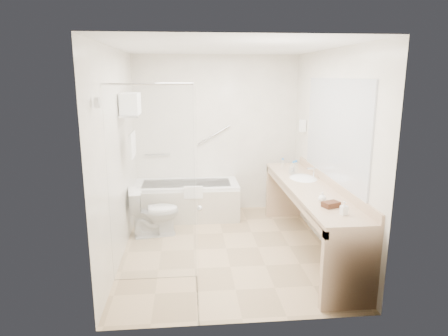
{
  "coord_description": "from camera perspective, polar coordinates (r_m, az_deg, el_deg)",
  "views": [
    {
      "loc": [
        -0.47,
        -4.76,
        2.18
      ],
      "look_at": [
        0.0,
        0.3,
        1.0
      ],
      "focal_mm": 32.0,
      "sensor_mm": 36.0,
      "label": 1
    }
  ],
  "objects": [
    {
      "name": "wall_front",
      "position": [
        3.33,
        3.0,
        -3.19
      ],
      "size": [
        2.6,
        0.1,
        2.5
      ],
      "primitive_type": "cube",
      "color": "white",
      "rests_on": "ground"
    },
    {
      "name": "amenity_basket",
      "position": [
        4.3,
        15.03,
        -5.04
      ],
      "size": [
        0.2,
        0.17,
        0.06
      ],
      "primitive_type": "cube",
      "rotation": [
        0.0,
        0.0,
        0.38
      ],
      "color": "#4F2B1C",
      "rests_on": "vanity_counter"
    },
    {
      "name": "soap_bottle_a",
      "position": [
        4.1,
        16.75,
        -6.01
      ],
      "size": [
        0.09,
        0.15,
        0.06
      ],
      "primitive_type": "imported",
      "rotation": [
        0.0,
        0.0,
        0.24
      ],
      "color": "white",
      "rests_on": "vanity_counter"
    },
    {
      "name": "drinking_glass_far",
      "position": [
        5.58,
        9.59,
        -0.39
      ],
      "size": [
        0.09,
        0.09,
        0.1
      ],
      "primitive_type": "cylinder",
      "rotation": [
        0.0,
        0.0,
        0.28
      ],
      "color": "silver",
      "rests_on": "vanity_counter"
    },
    {
      "name": "bathtub",
      "position": [
        6.3,
        -5.33,
        -4.59
      ],
      "size": [
        1.6,
        0.73,
        0.59
      ],
      "color": "white",
      "rests_on": "floor"
    },
    {
      "name": "sink",
      "position": [
        5.41,
        11.24,
        -1.74
      ],
      "size": [
        0.4,
        0.52,
        0.14
      ],
      "primitive_type": "ellipsoid",
      "color": "white",
      "rests_on": "vanity_counter"
    },
    {
      "name": "drinking_glass_near",
      "position": [
        5.73,
        9.71,
        -0.02
      ],
      "size": [
        0.1,
        0.1,
        0.1
      ],
      "primitive_type": "cylinder",
      "rotation": [
        0.0,
        0.0,
        0.23
      ],
      "color": "silver",
      "rests_on": "vanity_counter"
    },
    {
      "name": "ceiling",
      "position": [
        4.8,
        0.34,
        16.89
      ],
      "size": [
        2.6,
        3.2,
        0.1
      ],
      "primitive_type": "cube",
      "color": "white",
      "rests_on": "wall_back"
    },
    {
      "name": "water_bottle_mid",
      "position": [
        5.83,
        8.38,
        0.51
      ],
      "size": [
        0.05,
        0.05,
        0.17
      ],
      "rotation": [
        0.0,
        0.0,
        0.01
      ],
      "color": "silver",
      "rests_on": "vanity_counter"
    },
    {
      "name": "shower_enclosure",
      "position": [
        4.0,
        -7.42,
        -3.24
      ],
      "size": [
        0.96,
        0.91,
        2.11
      ],
      "color": "silver",
      "rests_on": "floor"
    },
    {
      "name": "mirror",
      "position": [
        4.98,
        15.52,
        5.31
      ],
      "size": [
        0.02,
        2.0,
        1.2
      ],
      "primitive_type": "cube",
      "color": "silver",
      "rests_on": "wall_right"
    },
    {
      "name": "towel_shelf",
      "position": [
        5.18,
        -13.18,
        8.0
      ],
      "size": [
        0.24,
        0.55,
        0.81
      ],
      "color": "silver",
      "rests_on": "wall_left"
    },
    {
      "name": "vanity_counter",
      "position": [
        5.09,
        12.08,
        -4.85
      ],
      "size": [
        0.55,
        2.7,
        0.95
      ],
      "color": "tan",
      "rests_on": "floor"
    },
    {
      "name": "water_bottle_right",
      "position": [
        5.58,
        10.21,
        0.02
      ],
      "size": [
        0.06,
        0.06,
        0.2
      ],
      "rotation": [
        0.0,
        0.0,
        0.08
      ],
      "color": "silver",
      "rests_on": "vanity_counter"
    },
    {
      "name": "wall_right",
      "position": [
        5.17,
        14.84,
        2.25
      ],
      "size": [
        0.1,
        3.2,
        2.5
      ],
      "primitive_type": "cube",
      "color": "white",
      "rests_on": "ground"
    },
    {
      "name": "toilet",
      "position": [
        5.64,
        -9.95,
        -6.24
      ],
      "size": [
        0.74,
        0.49,
        0.67
      ],
      "primitive_type": "imported",
      "rotation": [
        0.0,
        0.0,
        1.73
      ],
      "color": "white",
      "rests_on": "floor"
    },
    {
      "name": "faucet",
      "position": [
        5.43,
        12.76,
        -0.58
      ],
      "size": [
        0.03,
        0.03,
        0.14
      ],
      "primitive_type": "cylinder",
      "color": "silver",
      "rests_on": "vanity_counter"
    },
    {
      "name": "grab_bar_short",
      "position": [
        6.46,
        -9.46,
        1.92
      ],
      "size": [
        0.4,
        0.03,
        0.03
      ],
      "primitive_type": "cylinder",
      "rotation": [
        0.0,
        1.57,
        0.0
      ],
      "color": "silver",
      "rests_on": "wall_back"
    },
    {
      "name": "soap_bottle_b",
      "position": [
        4.43,
        13.86,
        -4.21
      ],
      "size": [
        0.11,
        0.13,
        0.09
      ],
      "primitive_type": "imported",
      "rotation": [
        0.0,
        0.0,
        -0.28
      ],
      "color": "white",
      "rests_on": "vanity_counter"
    },
    {
      "name": "wall_left",
      "position": [
        4.93,
        -14.91,
        1.73
      ],
      "size": [
        0.1,
        3.2,
        2.5
      ],
      "primitive_type": "cube",
      "color": "white",
      "rests_on": "ground"
    },
    {
      "name": "wall_back",
      "position": [
        6.45,
        -1.06,
        4.78
      ],
      "size": [
        2.6,
        0.1,
        2.5
      ],
      "primitive_type": "cube",
      "color": "white",
      "rests_on": "ground"
    },
    {
      "name": "floor",
      "position": [
        5.26,
        0.31,
        -11.42
      ],
      "size": [
        3.2,
        3.2,
        0.0
      ],
      "primitive_type": "plane",
      "color": "tan",
      "rests_on": "ground"
    },
    {
      "name": "grab_bar_long",
      "position": [
        6.41,
        -1.48,
        4.72
      ],
      "size": [
        0.53,
        0.03,
        0.33
      ],
      "primitive_type": "cylinder",
      "rotation": [
        0.0,
        1.05,
        0.0
      ],
      "color": "silver",
      "rests_on": "wall_back"
    },
    {
      "name": "hairdryer_unit",
      "position": [
        6.11,
        11.17,
        5.96
      ],
      "size": [
        0.08,
        0.1,
        0.18
      ],
      "primitive_type": "cube",
      "color": "white",
      "rests_on": "wall_right"
    },
    {
      "name": "water_bottle_left",
      "position": [
        5.53,
        9.89,
        -0.09
      ],
      "size": [
        0.06,
        0.06,
        0.2
      ],
      "rotation": [
        0.0,
        0.0,
        -0.06
      ],
      "color": "silver",
      "rests_on": "vanity_counter"
    }
  ]
}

